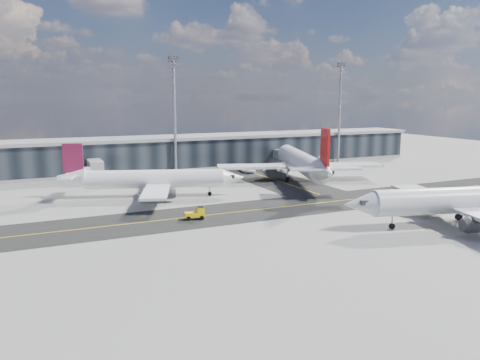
{
  "coord_description": "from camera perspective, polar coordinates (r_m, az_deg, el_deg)",
  "views": [
    {
      "loc": [
        -33.91,
        -65.52,
        18.88
      ],
      "look_at": [
        -1.2,
        6.13,
        5.0
      ],
      "focal_mm": 35.0,
      "sensor_mm": 36.0,
      "label": 1
    }
  ],
  "objects": [
    {
      "name": "ground",
      "position": [
        76.15,
        2.75,
        -4.37
      ],
      "size": [
        300.0,
        300.0,
        0.0
      ],
      "primitive_type": "plane",
      "color": "gray",
      "rests_on": "ground"
    },
    {
      "name": "airliner_near",
      "position": [
        77.6,
        26.29,
        -2.22
      ],
      "size": [
        38.93,
        33.49,
        11.67
      ],
      "rotation": [
        0.0,
        0.0,
        1.31
      ],
      "color": "silver",
      "rests_on": "ground"
    },
    {
      "name": "floodlight_masts",
      "position": [
        118.52,
        -7.99,
        8.32
      ],
      "size": [
        102.5,
        0.7,
        28.9
      ],
      "color": "gray",
      "rests_on": "ground"
    },
    {
      "name": "airliner_af",
      "position": [
        91.3,
        -10.72,
        0.1
      ],
      "size": [
        34.49,
        29.77,
        10.49
      ],
      "rotation": [
        0.0,
        0.0,
        -1.9
      ],
      "color": "white",
      "rests_on": "ground"
    },
    {
      "name": "terminal_concourse",
      "position": [
        126.01,
        -8.75,
        3.14
      ],
      "size": [
        152.0,
        19.8,
        8.8
      ],
      "color": "black",
      "rests_on": "ground"
    },
    {
      "name": "service_van",
      "position": [
        120.08,
        0.89,
        1.36
      ],
      "size": [
        3.14,
        6.24,
        1.69
      ],
      "primitive_type": "imported",
      "rotation": [
        0.0,
        0.0,
        -0.05
      ],
      "color": "white",
      "rests_on": "ground"
    },
    {
      "name": "airliner_redtail",
      "position": [
        107.24,
        7.53,
        2.15
      ],
      "size": [
        37.81,
        43.81,
        13.31
      ],
      "rotation": [
        0.0,
        0.0,
        -0.33
      ],
      "color": "white",
      "rests_on": "ground"
    },
    {
      "name": "taxiway_lanes",
      "position": [
        87.18,
        1.8,
        -2.51
      ],
      "size": [
        180.0,
        63.0,
        0.03
      ],
      "color": "black",
      "rests_on": "ground"
    },
    {
      "name": "baggage_tug",
      "position": [
        73.97,
        -5.33,
        -4.06
      ],
      "size": [
        3.35,
        2.16,
        1.95
      ],
      "rotation": [
        0.0,
        0.0,
        -1.78
      ],
      "color": "yellow",
      "rests_on": "ground"
    }
  ]
}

